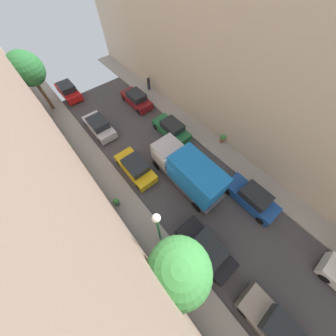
# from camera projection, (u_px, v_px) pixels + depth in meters

# --- Properties ---
(ground) EXTENTS (32.00, 32.00, 0.00)m
(ground) POSITION_uv_depth(u_px,v_px,m) (173.00, 169.00, 15.56)
(ground) COLOR #423F42
(sidewalk_left) EXTENTS (2.00, 44.00, 0.15)m
(sidewalk_left) POSITION_uv_depth(u_px,v_px,m) (127.00, 203.00, 13.79)
(sidewalk_left) COLOR gray
(sidewalk_left) RESTS_ON ground
(sidewalk_right) EXTENTS (2.00, 44.00, 0.15)m
(sidewalk_right) POSITION_uv_depth(u_px,v_px,m) (211.00, 142.00, 17.20)
(sidewalk_right) COLOR gray
(sidewalk_right) RESTS_ON ground
(building_right) EXTENTS (6.00, 44.00, 14.46)m
(building_right) POSITION_uv_depth(u_px,v_px,m) (269.00, 50.00, 12.48)
(building_right) COLOR beige
(building_right) RESTS_ON ground
(parked_car_left_1) EXTENTS (1.78, 4.20, 1.57)m
(parked_car_left_1) POSITION_uv_depth(u_px,v_px,m) (278.00, 331.00, 9.28)
(parked_car_left_1) COLOR gray
(parked_car_left_1) RESTS_ON ground
(parked_car_left_2) EXTENTS (1.78, 4.20, 1.57)m
(parked_car_left_2) POSITION_uv_depth(u_px,v_px,m) (206.00, 248.00, 11.44)
(parked_car_left_2) COLOR black
(parked_car_left_2) RESTS_ON ground
(parked_car_left_3) EXTENTS (1.78, 4.20, 1.57)m
(parked_car_left_3) POSITION_uv_depth(u_px,v_px,m) (136.00, 168.00, 14.81)
(parked_car_left_3) COLOR gold
(parked_car_left_3) RESTS_ON ground
(parked_car_left_4) EXTENTS (1.78, 4.20, 1.57)m
(parked_car_left_4) POSITION_uv_depth(u_px,v_px,m) (99.00, 126.00, 17.47)
(parked_car_left_4) COLOR silver
(parked_car_left_4) RESTS_ON ground
(parked_car_left_5) EXTENTS (1.78, 4.20, 1.57)m
(parked_car_left_5) POSITION_uv_depth(u_px,v_px,m) (68.00, 91.00, 20.62)
(parked_car_left_5) COLOR red
(parked_car_left_5) RESTS_ON ground
(parked_car_right_1) EXTENTS (1.78, 4.20, 1.57)m
(parked_car_right_1) POSITION_uv_depth(u_px,v_px,m) (252.00, 197.00, 13.36)
(parked_car_right_1) COLOR #194799
(parked_car_right_1) RESTS_ON ground
(parked_car_right_2) EXTENTS (1.78, 4.20, 1.57)m
(parked_car_right_2) POSITION_uv_depth(u_px,v_px,m) (172.00, 129.00, 17.24)
(parked_car_right_2) COLOR #1E6638
(parked_car_right_2) RESTS_ON ground
(parked_car_right_3) EXTENTS (1.78, 4.20, 1.57)m
(parked_car_right_3) POSITION_uv_depth(u_px,v_px,m) (136.00, 99.00, 19.76)
(parked_car_right_3) COLOR maroon
(parked_car_right_3) RESTS_ON ground
(delivery_truck) EXTENTS (2.26, 6.60, 3.38)m
(delivery_truck) POSITION_uv_depth(u_px,v_px,m) (188.00, 172.00, 13.34)
(delivery_truck) COLOR #4C4C51
(delivery_truck) RESTS_ON ground
(pedestrian) EXTENTS (0.40, 0.36, 1.72)m
(pedestrian) POSITION_uv_depth(u_px,v_px,m) (149.00, 83.00, 20.90)
(pedestrian) COLOR #2D334C
(pedestrian) RESTS_ON sidewalk_right
(street_tree_0) EXTENTS (3.08, 3.08, 6.01)m
(street_tree_0) POSITION_uv_depth(u_px,v_px,m) (27.00, 69.00, 16.03)
(street_tree_0) COLOR brown
(street_tree_0) RESTS_ON sidewalk_left
(street_tree_2) EXTENTS (2.96, 2.96, 5.78)m
(street_tree_2) POSITION_uv_depth(u_px,v_px,m) (179.00, 270.00, 7.60)
(street_tree_2) COLOR brown
(street_tree_2) RESTS_ON sidewalk_left
(potted_plant_1) EXTENTS (0.49, 0.49, 0.79)m
(potted_plant_1) POSITION_uv_depth(u_px,v_px,m) (116.00, 202.00, 13.30)
(potted_plant_1) COLOR slate
(potted_plant_1) RESTS_ON sidewalk_left
(potted_plant_2) EXTENTS (0.50, 0.50, 0.90)m
(potted_plant_2) POSITION_uv_depth(u_px,v_px,m) (222.00, 138.00, 16.70)
(potted_plant_2) COLOR brown
(potted_plant_2) RESTS_ON sidewalk_right
(lamp_post) EXTENTS (0.44, 0.44, 5.41)m
(lamp_post) POSITION_uv_depth(u_px,v_px,m) (158.00, 226.00, 9.28)
(lamp_post) COLOR #26723F
(lamp_post) RESTS_ON sidewalk_left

